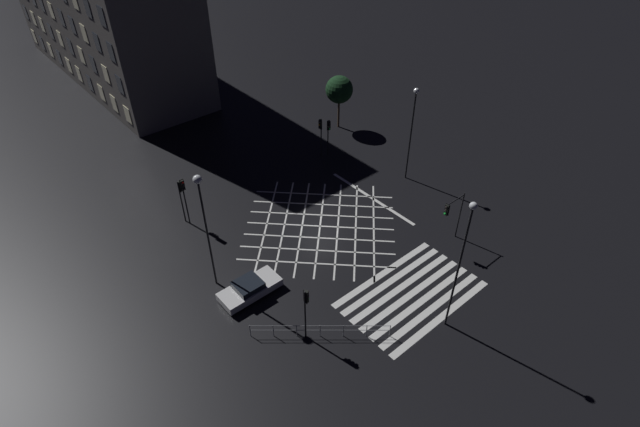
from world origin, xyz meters
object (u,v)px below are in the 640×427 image
object	(u,v)px
street_lamp_east	(462,252)
street_lamp_west	(413,120)
waiting_car	(250,288)
traffic_light_sw_main	(306,305)
traffic_light_ne_main	(320,131)
traffic_light_se_main	(453,211)
street_lamp_far	(203,208)
street_tree_near	(339,90)
traffic_light_nw_main	(181,193)
traffic_light_nw_cross	(184,193)
traffic_light_ne_cross	(329,131)

from	to	relation	value
street_lamp_east	street_lamp_west	world-z (taller)	street_lamp_east
waiting_car	traffic_light_sw_main	bearing A→B (deg)	-82.55
traffic_light_ne_main	traffic_light_se_main	xyz separation A→B (m)	(-0.72, -16.13, 0.21)
street_lamp_far	street_tree_near	distance (m)	25.26
street_tree_near	waiting_car	bearing A→B (deg)	-146.41
traffic_light_se_main	street_tree_near	size ratio (longest dim) A/B	0.75
traffic_light_nw_main	traffic_light_sw_main	bearing A→B (deg)	-89.70
traffic_light_se_main	traffic_light_nw_main	bearing A→B (deg)	-47.93
traffic_light_sw_main	street_lamp_east	size ratio (longest dim) A/B	0.42
traffic_light_sw_main	street_lamp_west	world-z (taller)	street_lamp_west
traffic_light_nw_main	traffic_light_nw_cross	size ratio (longest dim) A/B	0.90
traffic_light_se_main	traffic_light_ne_cross	world-z (taller)	traffic_light_se_main
traffic_light_se_main	traffic_light_sw_main	world-z (taller)	traffic_light_se_main
traffic_light_ne_cross	street_lamp_far	size ratio (longest dim) A/B	0.41
traffic_light_sw_main	street_tree_near	bearing A→B (deg)	43.61
traffic_light_ne_cross	waiting_car	world-z (taller)	traffic_light_ne_cross
traffic_light_nw_cross	street_lamp_far	xyz separation A→B (m)	(-1.90, -7.20, 3.67)
street_lamp_far	traffic_light_ne_cross	bearing A→B (deg)	24.01
traffic_light_se_main	traffic_light_nw_main	world-z (taller)	traffic_light_se_main
street_lamp_east	waiting_car	bearing A→B (deg)	128.14
traffic_light_se_main	street_lamp_west	xyz separation A→B (m)	(4.36, 8.20, 2.82)
traffic_light_ne_main	street_lamp_west	size ratio (longest dim) A/B	0.46
traffic_light_nw_main	street_lamp_west	size ratio (longest dim) A/B	0.45
traffic_light_nw_cross	traffic_light_ne_cross	distance (m)	15.79
traffic_light_nw_cross	street_lamp_east	size ratio (longest dim) A/B	0.44
traffic_light_sw_main	traffic_light_ne_cross	xyz separation A→B (m)	(15.72, 15.75, -0.32)
street_lamp_east	traffic_light_ne_main	bearing A→B (deg)	71.00
traffic_light_sw_main	street_lamp_far	bearing A→B (deg)	103.91
traffic_light_nw_cross	traffic_light_sw_main	bearing A→B (deg)	0.19
traffic_light_ne_cross	traffic_light_nw_cross	bearing A→B (deg)	-87.56
traffic_light_ne_cross	street_lamp_east	distance (m)	22.76
traffic_light_se_main	street_lamp_east	world-z (taller)	street_lamp_east
street_lamp_west	street_lamp_far	world-z (taller)	street_lamp_far
traffic_light_nw_cross	street_lamp_far	distance (m)	8.30
traffic_light_nw_cross	street_lamp_far	size ratio (longest dim) A/B	0.47
street_tree_near	traffic_light_ne_main	bearing A→B (deg)	-148.11
traffic_light_nw_cross	traffic_light_ne_cross	bearing A→B (deg)	92.44
street_lamp_east	waiting_car	xyz separation A→B (m)	(-8.31, 10.58, -5.89)
street_tree_near	traffic_light_sw_main	bearing A→B (deg)	-136.39
waiting_car	traffic_light_se_main	bearing A→B (deg)	-20.40
street_lamp_west	traffic_light_ne_cross	bearing A→B (deg)	110.12
street_lamp_far	traffic_light_ne_main	bearing A→B (deg)	25.73
traffic_light_ne_main	traffic_light_se_main	distance (m)	16.14
traffic_light_ne_main	street_lamp_east	bearing A→B (deg)	71.00
traffic_light_nw_main	waiting_car	distance (m)	10.52
traffic_light_nw_main	street_tree_near	size ratio (longest dim) A/B	0.69
street_lamp_east	street_lamp_far	world-z (taller)	street_lamp_east
traffic_light_nw_main	traffic_light_ne_cross	bearing A→B (deg)	0.32
traffic_light_ne_cross	street_tree_near	world-z (taller)	street_tree_near
traffic_light_nw_main	street_lamp_far	bearing A→B (deg)	-103.52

